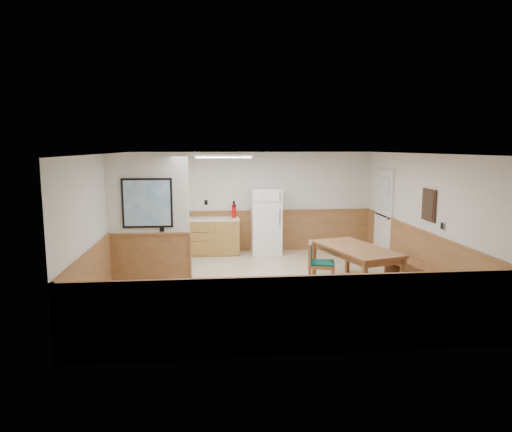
{
  "coord_description": "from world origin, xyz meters",
  "views": [
    {
      "loc": [
        -1.09,
        -8.38,
        2.62
      ],
      "look_at": [
        -0.21,
        0.4,
        1.28
      ],
      "focal_mm": 32.0,
      "sensor_mm": 36.0,
      "label": 1
    }
  ],
  "objects": [
    {
      "name": "dining_table",
      "position": [
        1.63,
        -0.2,
        0.66
      ],
      "size": [
        1.41,
        2.04,
        0.75
      ],
      "rotation": [
        0.0,
        0.0,
        0.29
      ],
      "color": "#935C36",
      "rests_on": "ground"
    },
    {
      "name": "wainscot_back",
      "position": [
        0.0,
        2.98,
        0.5
      ],
      "size": [
        6.0,
        0.04,
        1.0
      ],
      "primitive_type": "cube",
      "color": "#A16A40",
      "rests_on": "ground"
    },
    {
      "name": "wall_painting",
      "position": [
        2.97,
        -0.3,
        1.55
      ],
      "size": [
        0.04,
        0.5,
        0.6
      ],
      "color": "#372016",
      "rests_on": "right_wall"
    },
    {
      "name": "partition_wall",
      "position": [
        -2.25,
        0.19,
        1.23
      ],
      "size": [
        1.5,
        0.2,
        2.5
      ],
      "color": "silver",
      "rests_on": "ground"
    },
    {
      "name": "refrigerator",
      "position": [
        0.27,
        2.63,
        0.81
      ],
      "size": [
        0.72,
        0.72,
        1.62
      ],
      "rotation": [
        0.0,
        0.0,
        -0.0
      ],
      "color": "white",
      "rests_on": "ground"
    },
    {
      "name": "right_wall",
      "position": [
        3.0,
        0.0,
        1.25
      ],
      "size": [
        0.02,
        6.0,
        2.5
      ],
      "primitive_type": "cube",
      "color": "silver",
      "rests_on": "ground"
    },
    {
      "name": "soap_bottle",
      "position": [
        -2.26,
        2.68,
        1.0
      ],
      "size": [
        0.08,
        0.08,
        0.2
      ],
      "primitive_type": "cylinder",
      "rotation": [
        0.0,
        0.0,
        0.22
      ],
      "color": "green",
      "rests_on": "kitchen_counter"
    },
    {
      "name": "fluorescent_fixture",
      "position": [
        -0.8,
        1.3,
        2.45
      ],
      "size": [
        1.2,
        0.3,
        0.09
      ],
      "color": "white",
      "rests_on": "ceiling"
    },
    {
      "name": "wainscot_left",
      "position": [
        -2.98,
        0.0,
        0.5
      ],
      "size": [
        0.04,
        6.0,
        1.0
      ],
      "primitive_type": "cube",
      "color": "#A16A40",
      "rests_on": "ground"
    },
    {
      "name": "left_wall",
      "position": [
        -3.0,
        0.0,
        1.25
      ],
      "size": [
        0.02,
        6.0,
        2.5
      ],
      "primitive_type": "cube",
      "color": "silver",
      "rests_on": "ground"
    },
    {
      "name": "wainscot_right",
      "position": [
        2.98,
        0.0,
        0.5
      ],
      "size": [
        0.04,
        6.0,
        1.0
      ],
      "primitive_type": "cube",
      "color": "#A16A40",
      "rests_on": "ground"
    },
    {
      "name": "back_wall",
      "position": [
        0.0,
        3.0,
        1.25
      ],
      "size": [
        6.0,
        0.02,
        2.5
      ],
      "primitive_type": "cube",
      "color": "silver",
      "rests_on": "ground"
    },
    {
      "name": "ceiling",
      "position": [
        0.0,
        0.0,
        2.5
      ],
      "size": [
        6.0,
        6.0,
        0.02
      ],
      "primitive_type": "cube",
      "color": "white",
      "rests_on": "back_wall"
    },
    {
      "name": "fire_extinguisher",
      "position": [
        -0.52,
        2.69,
        1.08
      ],
      "size": [
        0.13,
        0.13,
        0.41
      ],
      "rotation": [
        0.0,
        0.0,
        -0.29
      ],
      "color": "#BE0B0A",
      "rests_on": "kitchen_counter"
    },
    {
      "name": "ground",
      "position": [
        0.0,
        0.0,
        0.0
      ],
      "size": [
        6.0,
        6.0,
        0.0
      ],
      "primitive_type": "plane",
      "color": "#BFAD89",
      "rests_on": "ground"
    },
    {
      "name": "dining_chair",
      "position": [
        0.89,
        -0.16,
        0.49
      ],
      "size": [
        0.78,
        0.62,
        0.85
      ],
      "rotation": [
        0.0,
        0.0,
        -0.25
      ],
      "color": "#935C36",
      "rests_on": "ground"
    },
    {
      "name": "dining_bench",
      "position": [
        2.76,
        -0.26,
        0.34
      ],
      "size": [
        0.59,
        1.67,
        0.45
      ],
      "rotation": [
        0.0,
        0.0,
        0.14
      ],
      "color": "#935C36",
      "rests_on": "ground"
    },
    {
      "name": "kitchen_window",
      "position": [
        -2.1,
        2.98,
        1.55
      ],
      "size": [
        0.8,
        0.04,
        1.0
      ],
      "color": "white",
      "rests_on": "back_wall"
    },
    {
      "name": "kitchen_counter",
      "position": [
        -1.21,
        2.68,
        0.46
      ],
      "size": [
        2.2,
        0.61,
        1.0
      ],
      "color": "olive",
      "rests_on": "ground"
    },
    {
      "name": "exterior_door",
      "position": [
        2.96,
        1.9,
        1.05
      ],
      "size": [
        0.07,
        1.02,
        2.15
      ],
      "color": "white",
      "rests_on": "ground"
    }
  ]
}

